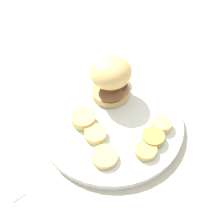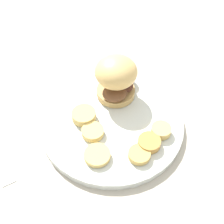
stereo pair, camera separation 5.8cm
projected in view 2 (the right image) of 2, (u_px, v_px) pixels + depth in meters
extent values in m
plane|color=#B2A899|center=(112.00, 126.00, 0.61)|extent=(4.00, 4.00, 0.00)
cylinder|color=silver|center=(112.00, 123.00, 0.61)|extent=(0.27, 0.27, 0.02)
torus|color=silver|center=(112.00, 121.00, 0.60)|extent=(0.27, 0.27, 0.01)
cylinder|color=tan|center=(117.00, 92.00, 0.64)|extent=(0.08, 0.08, 0.01)
ellipsoid|color=#4C281E|center=(126.00, 87.00, 0.62)|extent=(0.04, 0.03, 0.02)
ellipsoid|color=brown|center=(123.00, 72.00, 0.65)|extent=(0.06, 0.06, 0.02)
ellipsoid|color=brown|center=(118.00, 87.00, 0.62)|extent=(0.04, 0.03, 0.02)
ellipsoid|color=brown|center=(115.00, 93.00, 0.61)|extent=(0.07, 0.07, 0.02)
ellipsoid|color=#DBB26B|center=(118.00, 72.00, 0.59)|extent=(0.08, 0.08, 0.06)
cylinder|color=#DBB766|center=(84.00, 115.00, 0.60)|extent=(0.05, 0.05, 0.02)
cylinder|color=tan|center=(139.00, 155.00, 0.54)|extent=(0.04, 0.04, 0.01)
cylinder|color=#DBB766|center=(93.00, 132.00, 0.57)|extent=(0.04, 0.04, 0.01)
cylinder|color=#DBB766|center=(97.00, 155.00, 0.54)|extent=(0.05, 0.05, 0.01)
cylinder|color=#DBB766|center=(161.00, 130.00, 0.57)|extent=(0.04, 0.04, 0.01)
cylinder|color=#BC8942|center=(149.00, 143.00, 0.56)|extent=(0.04, 0.04, 0.01)
cube|color=silver|center=(4.00, 171.00, 0.55)|extent=(0.05, 0.06, 0.00)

